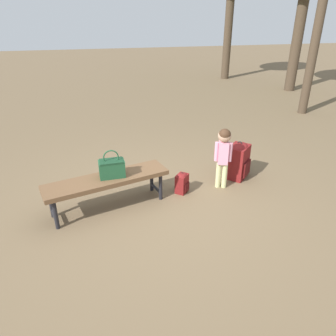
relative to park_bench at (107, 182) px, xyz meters
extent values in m
plane|color=brown|center=(0.72, -0.06, -0.39)|extent=(40.00, 40.00, 0.00)
cube|color=brown|center=(0.00, 0.00, 0.03)|extent=(1.65, 0.81, 0.06)
cylinder|color=black|center=(0.64, 0.32, -0.20)|extent=(0.05, 0.05, 0.39)
cylinder|color=black|center=(0.71, 0.05, -0.20)|extent=(0.05, 0.05, 0.39)
cylinder|color=black|center=(-0.71, -0.05, -0.20)|extent=(0.05, 0.05, 0.39)
cylinder|color=black|center=(-0.64, -0.32, -0.20)|extent=(0.05, 0.05, 0.39)
cylinder|color=black|center=(0.68, 0.18, -0.29)|extent=(0.11, 0.28, 0.04)
cylinder|color=black|center=(-0.68, -0.18, -0.29)|extent=(0.11, 0.28, 0.04)
cube|color=#1E4C2D|center=(0.08, 0.02, 0.17)|extent=(0.33, 0.19, 0.22)
cube|color=#163922|center=(0.08, 0.02, 0.27)|extent=(0.29, 0.19, 0.02)
torus|color=#1E4C2D|center=(0.08, 0.02, 0.33)|extent=(0.20, 0.02, 0.20)
cylinder|color=#CCCC8C|center=(1.61, 0.19, -0.20)|extent=(0.07, 0.07, 0.39)
cylinder|color=#CCCC8C|center=(1.70, 0.16, -0.20)|extent=(0.07, 0.07, 0.39)
ellipsoid|color=white|center=(1.62, 0.21, -0.37)|extent=(0.08, 0.10, 0.04)
ellipsoid|color=white|center=(1.70, 0.18, -0.37)|extent=(0.08, 0.10, 0.04)
cube|color=pink|center=(1.65, 0.18, 0.16)|extent=(0.17, 0.16, 0.33)
cylinder|color=pink|center=(1.56, 0.21, 0.18)|extent=(0.06, 0.06, 0.28)
cylinder|color=pink|center=(1.74, 0.15, 0.18)|extent=(0.06, 0.06, 0.28)
sphere|color=tan|center=(1.65, 0.18, 0.42)|extent=(0.18, 0.18, 0.18)
sphere|color=#3F2819|center=(1.65, 0.17, 0.44)|extent=(0.17, 0.17, 0.17)
cube|color=maroon|center=(2.02, 0.42, -0.13)|extent=(0.44, 0.44, 0.52)
ellipsoid|color=maroon|center=(2.02, 0.42, 0.12)|extent=(0.41, 0.41, 0.12)
cube|color=#4A1010|center=(2.12, 0.32, -0.21)|extent=(0.20, 0.20, 0.23)
cube|color=#4A1010|center=(1.97, 0.58, -0.13)|extent=(0.06, 0.06, 0.44)
cube|color=#4A1010|center=(1.86, 0.47, -0.13)|extent=(0.06, 0.06, 0.44)
torus|color=black|center=(2.02, 0.42, 0.16)|extent=(0.07, 0.07, 0.09)
cube|color=maroon|center=(1.05, 0.17, -0.26)|extent=(0.23, 0.23, 0.28)
ellipsoid|color=maroon|center=(1.05, 0.17, -0.12)|extent=(0.22, 0.22, 0.06)
cube|color=#4A1010|center=(1.11, 0.12, -0.30)|extent=(0.10, 0.11, 0.12)
cube|color=#4A1010|center=(1.02, 0.25, -0.26)|extent=(0.03, 0.03, 0.23)
cube|color=#4A1010|center=(0.97, 0.19, -0.26)|extent=(0.03, 0.03, 0.23)
torus|color=black|center=(1.05, 0.17, -0.10)|extent=(0.04, 0.04, 0.05)
cylinder|color=#473828|center=(6.26, 5.70, 1.13)|extent=(0.32, 0.32, 3.05)
cylinder|color=#473828|center=(5.13, 3.31, 1.42)|extent=(0.21, 0.21, 3.62)
cylinder|color=#473828|center=(4.98, 8.10, 1.25)|extent=(0.29, 0.29, 3.28)
camera|label=1|loc=(-0.08, -3.70, 1.98)|focal=34.37mm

